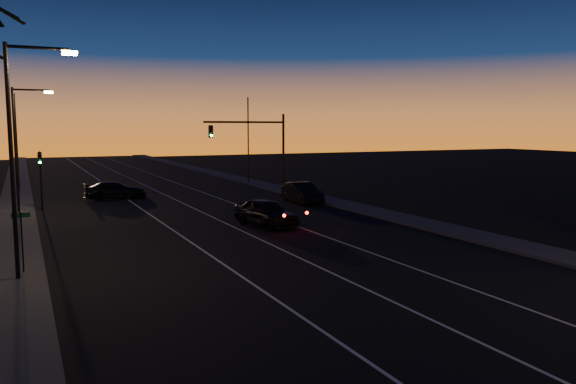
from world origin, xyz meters
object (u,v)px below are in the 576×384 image
cross_car (116,190)px  lead_car (266,213)px  right_car (302,193)px  signal_mast (258,141)px

cross_car → lead_car: bearing=-69.8°
right_car → cross_car: right_car is taller
lead_car → signal_mast: bearing=69.7°
right_car → cross_car: bearing=146.5°
signal_mast → lead_car: size_ratio=1.28×
signal_mast → lead_car: 14.26m
signal_mast → cross_car: (-10.96, 3.99, -4.05)m
right_car → cross_car: (-12.83, 8.50, -0.07)m
lead_car → right_car: (6.62, 8.33, -0.02)m
lead_car → right_car: 10.64m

